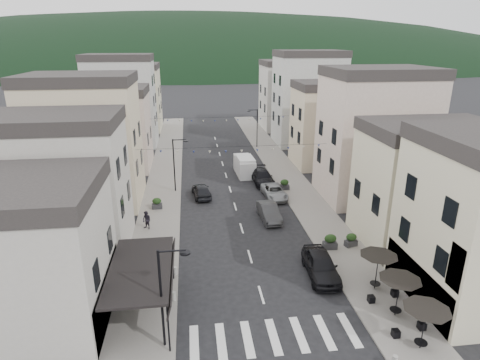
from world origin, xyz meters
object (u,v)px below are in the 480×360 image
Objects in this scene: delivery_van at (245,165)px; parked_car_c at (274,192)px; pedestrian_b at (147,220)px; parked_car_b at (269,212)px; parked_car_a at (321,265)px; parked_car_d at (262,177)px; parked_car_e at (201,191)px; pedestrian_a at (154,251)px.

parked_car_c is at bearing -78.56° from delivery_van.
delivery_van is 3.04× the size of pedestrian_b.
parked_car_b is 13.48m from delivery_van.
parked_car_a is at bearing 1.98° from pedestrian_b.
parked_car_d is at bearing 78.09° from pedestrian_b.
parked_car_a reaches higher than parked_car_e.
parked_car_e is 13.63m from pedestrian_a.
parked_car_c is at bearing 62.69° from pedestrian_b.
parked_car_a is at bearing -87.35° from delivery_van.
parked_car_d is at bearing -67.96° from delivery_van.
parked_car_b is 1.05× the size of parked_car_e.
delivery_van is at bearing 112.86° from parked_car_d.
pedestrian_b reaches higher than parked_car_d.
delivery_van is at bearing 88.95° from parked_car_b.
pedestrian_a is (-11.71, -11.88, 0.32)m from parked_car_c.
pedestrian_b is (-10.69, -14.34, -0.22)m from delivery_van.
parked_car_c is 16.69m from pedestrian_a.
pedestrian_a is at bearing 65.76° from parked_car_e.
parked_car_e is at bearing -156.36° from parked_car_d.
pedestrian_b reaches higher than parked_car_a.
parked_car_c is at bearing 46.49° from pedestrian_a.
delivery_van reaches higher than parked_car_c.
parked_car_b is 2.68× the size of pedestrian_b.
parked_car_b is 5.59m from parked_car_c.
pedestrian_a is (-4.02, -13.02, 0.25)m from parked_car_e.
parked_car_e is at bearing 73.93° from pedestrian_a.
parked_car_a is 18.13m from parked_car_e.
parked_car_b is at bearing -90.94° from delivery_van.
delivery_van is (-0.45, 13.47, 0.43)m from parked_car_b.
parked_car_d is 3.20× the size of pedestrian_b.
delivery_van is (-2.25, 23.32, 0.32)m from parked_car_a.
pedestrian_b is at bearing 48.37° from parked_car_e.
parked_car_a is 10.01m from parked_car_b.
pedestrian_b is (-12.76, -6.22, 0.30)m from parked_car_c.
parked_car_e is 8.95m from pedestrian_b.
delivery_van reaches higher than pedestrian_a.
parked_car_d is at bearing 56.78° from pedestrian_a.
parked_car_d is 3.12× the size of pedestrian_a.
pedestrian_a is (-9.64, -20.00, -0.20)m from delivery_van.
parked_car_b is 8.89m from parked_car_e.
parked_car_a is at bearing 108.65° from parked_car_e.
parked_car_c is 14.20m from pedestrian_b.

